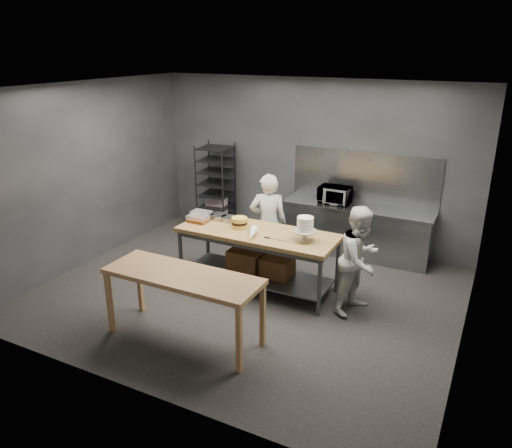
{
  "coord_description": "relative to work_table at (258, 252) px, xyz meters",
  "views": [
    {
      "loc": [
        3.16,
        -5.9,
        3.56
      ],
      "look_at": [
        0.03,
        0.23,
        1.05
      ],
      "focal_mm": 35.0,
      "sensor_mm": 36.0,
      "label": 1
    }
  ],
  "objects": [
    {
      "name": "ground",
      "position": [
        -0.03,
        -0.3,
        -0.57
      ],
      "size": [
        6.0,
        6.0,
        0.0
      ],
      "primitive_type": "plane",
      "color": "black",
      "rests_on": "ground"
    },
    {
      "name": "back_wall",
      "position": [
        -0.03,
        2.2,
        0.93
      ],
      "size": [
        6.0,
        0.04,
        3.0
      ],
      "primitive_type": "cube",
      "color": "#4C4F54",
      "rests_on": "ground"
    },
    {
      "name": "work_table",
      "position": [
        0.0,
        0.0,
        0.0
      ],
      "size": [
        2.4,
        0.9,
        0.92
      ],
      "color": "brown",
      "rests_on": "ground"
    },
    {
      "name": "near_counter",
      "position": [
        -0.18,
        -1.7,
        0.24
      ],
      "size": [
        2.0,
        0.7,
        0.9
      ],
      "color": "brown",
      "rests_on": "ground"
    },
    {
      "name": "back_counter",
      "position": [
        0.97,
        1.88,
        -0.12
      ],
      "size": [
        2.6,
        0.6,
        0.9
      ],
      "color": "slate",
      "rests_on": "ground"
    },
    {
      "name": "splashback_panel",
      "position": [
        0.97,
        2.18,
        0.78
      ],
      "size": [
        2.6,
        0.02,
        0.9
      ],
      "primitive_type": "cube",
      "color": "slate",
      "rests_on": "back_counter"
    },
    {
      "name": "speed_rack",
      "position": [
        -1.83,
        1.8,
        0.28
      ],
      "size": [
        0.67,
        0.72,
        1.75
      ],
      "color": "black",
      "rests_on": "ground"
    },
    {
      "name": "chef_behind",
      "position": [
        -0.13,
        0.61,
        0.25
      ],
      "size": [
        0.7,
        0.59,
        1.64
      ],
      "primitive_type": "imported",
      "rotation": [
        0.0,
        0.0,
        3.53
      ],
      "color": "silver",
      "rests_on": "ground"
    },
    {
      "name": "chef_right",
      "position": [
        1.56,
        -0.01,
        0.19
      ],
      "size": [
        0.78,
        0.89,
        1.53
      ],
      "primitive_type": "imported",
      "rotation": [
        0.0,
        0.0,
        1.25
      ],
      "color": "silver",
      "rests_on": "ground"
    },
    {
      "name": "microwave",
      "position": [
        0.55,
        1.88,
        0.48
      ],
      "size": [
        0.54,
        0.37,
        0.3
      ],
      "primitive_type": "imported",
      "color": "black",
      "rests_on": "back_counter"
    },
    {
      "name": "frosted_cake_stand",
      "position": [
        0.77,
        -0.06,
        0.57
      ],
      "size": [
        0.34,
        0.34,
        0.36
      ],
      "color": "#BAB094",
      "rests_on": "work_table"
    },
    {
      "name": "layer_cake",
      "position": [
        -0.31,
        -0.01,
        0.43
      ],
      "size": [
        0.24,
        0.24,
        0.16
      ],
      "color": "#EEBE4B",
      "rests_on": "work_table"
    },
    {
      "name": "cake_pans",
      "position": [
        -0.81,
        0.16,
        0.39
      ],
      "size": [
        0.64,
        0.33,
        0.07
      ],
      "color": "gray",
      "rests_on": "work_table"
    },
    {
      "name": "piping_bag",
      "position": [
        0.05,
        -0.29,
        0.41
      ],
      "size": [
        0.24,
        0.4,
        0.12
      ],
      "primitive_type": "cone",
      "rotation": [
        1.57,
        0.0,
        0.33
      ],
      "color": "white",
      "rests_on": "work_table"
    },
    {
      "name": "offset_spatula",
      "position": [
        0.34,
        -0.21,
        0.35
      ],
      "size": [
        0.36,
        0.02,
        0.02
      ],
      "color": "slate",
      "rests_on": "work_table"
    },
    {
      "name": "pastry_clamshells",
      "position": [
        -1.04,
        0.01,
        0.4
      ],
      "size": [
        0.37,
        0.41,
        0.11
      ],
      "color": "#A25420",
      "rests_on": "work_table"
    }
  ]
}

